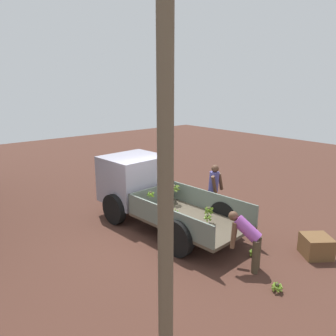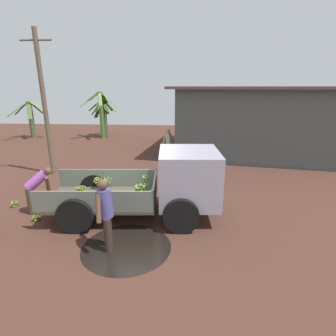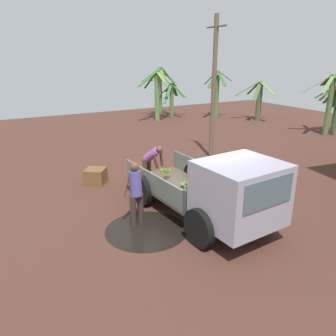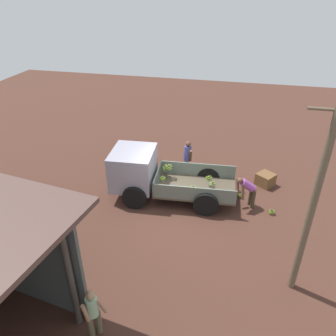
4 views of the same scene
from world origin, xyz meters
TOP-DOWN VIEW (x-y plane):
  - ground at (0.00, 0.00)m, footprint 36.00×36.00m
  - mud_patch_0 at (0.25, -2.02)m, footprint 2.06×2.06m
  - cargo_truck at (1.16, -0.36)m, footprint 4.86×2.34m
  - utility_pole at (-4.06, 3.08)m, footprint 1.21×0.18m
  - person_foreground_visitor at (-0.16, -2.10)m, footprint 0.45×0.72m
  - person_worker_loading at (-2.71, -0.40)m, footprint 0.83×0.69m
  - banana_bunch_on_ground_0 at (-3.66, -0.16)m, footprint 0.24×0.23m
  - banana_bunch_on_ground_1 at (-2.51, -0.96)m, footprint 0.23×0.21m
  - wooden_crate_0 at (-3.47, -2.15)m, footprint 0.89×0.89m

SIDE VIEW (x-z plane):
  - ground at x=0.00m, z-range 0.00..0.00m
  - mud_patch_0 at x=0.25m, z-range 0.00..0.01m
  - banana_bunch_on_ground_1 at x=-2.51m, z-range 0.01..0.19m
  - banana_bunch_on_ground_0 at x=-3.66m, z-range 0.01..0.20m
  - wooden_crate_0 at x=-3.47m, z-range 0.00..0.51m
  - person_worker_loading at x=-2.71m, z-range 0.12..1.44m
  - person_foreground_visitor at x=-0.16m, z-range 0.09..1.77m
  - cargo_truck at x=1.16m, z-range 0.06..1.96m
  - utility_pole at x=-4.06m, z-range 0.07..5.70m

